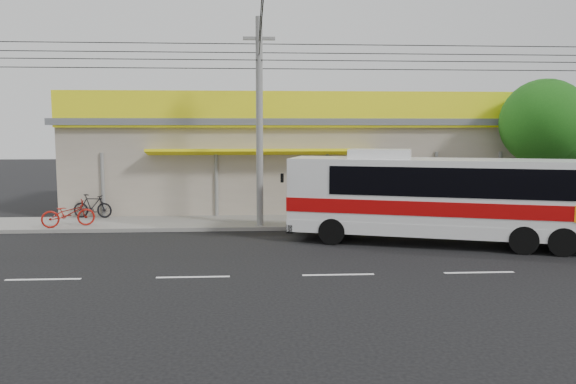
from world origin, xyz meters
name	(u,v)px	position (x,y,z in m)	size (l,w,h in m)	color
ground	(327,255)	(0.00, 0.00, 0.00)	(120.00, 120.00, 0.00)	black
sidewalk	(308,222)	(0.00, 6.00, 0.07)	(30.00, 3.20, 0.15)	slate
lane_markings	(338,275)	(0.00, -2.50, 0.00)	(50.00, 0.12, 0.01)	silver
storefront_building	(298,162)	(-0.01, 11.54, 2.30)	(22.60, 9.20, 5.70)	gray
coach_bus	(449,194)	(4.44, 1.38, 1.77)	(10.94, 5.49, 3.32)	silver
motorbike_red	(68,213)	(-9.72, 5.00, 0.68)	(0.71, 2.03, 1.06)	maroon
motorbike_dark	(93,206)	(-9.40, 7.24, 0.67)	(0.49, 1.73, 1.04)	black
utility_pole	(259,55)	(-2.08, 4.85, 6.91)	(34.00, 14.00, 8.38)	slate
tree_near	(547,126)	(10.24, 5.84, 4.17)	(3.72, 3.72, 6.17)	#2F1E13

